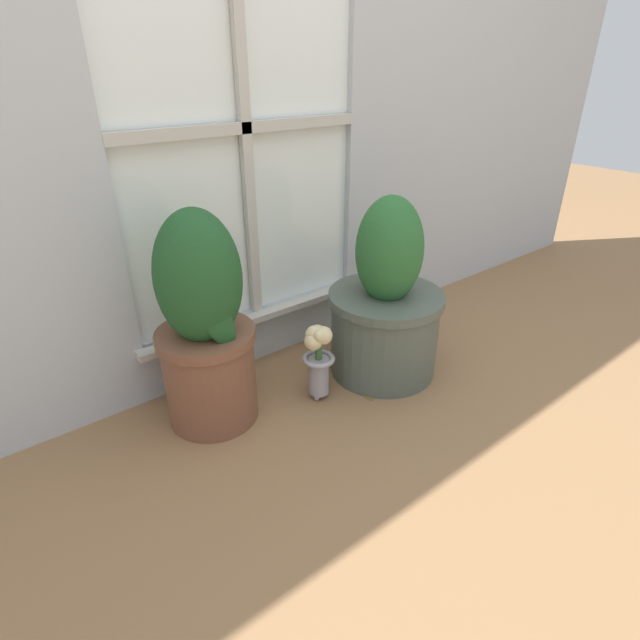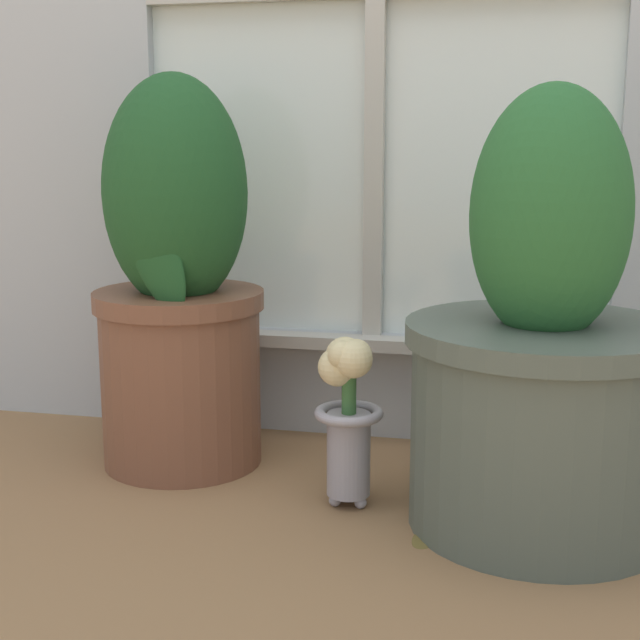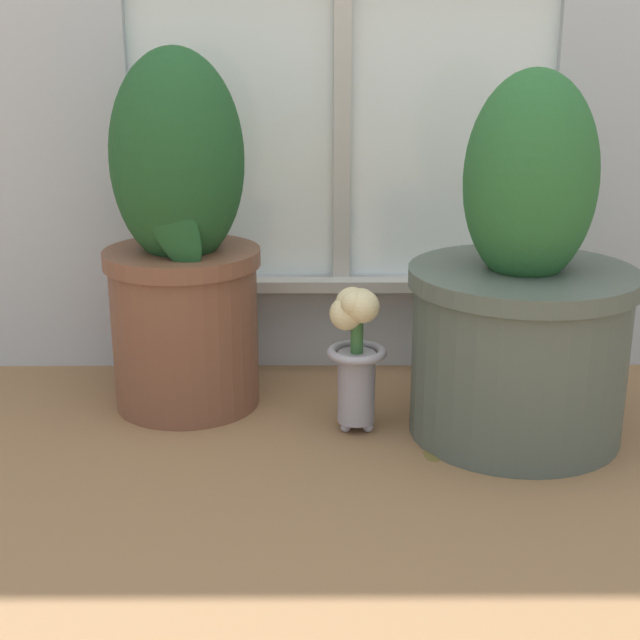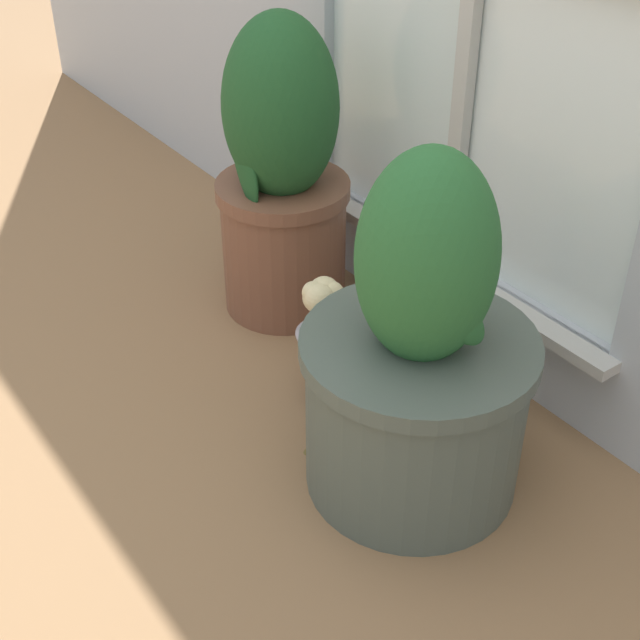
# 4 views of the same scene
# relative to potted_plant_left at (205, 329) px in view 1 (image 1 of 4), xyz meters

# --- Properties ---
(ground_plane) EXTENTS (10.00, 10.00, 0.00)m
(ground_plane) POSITION_rel_potted_plant_left_xyz_m (0.32, -0.28, -0.32)
(ground_plane) COLOR olive
(potted_plant_left) EXTENTS (0.30, 0.30, 0.70)m
(potted_plant_left) POSITION_rel_potted_plant_left_xyz_m (0.00, 0.00, 0.00)
(potted_plant_left) COLOR brown
(potted_plant_left) RESTS_ON ground_plane
(potted_plant_right) EXTENTS (0.41, 0.41, 0.66)m
(potted_plant_right) POSITION_rel_potted_plant_left_xyz_m (0.63, -0.14, -0.07)
(potted_plant_right) COLOR #4C564C
(potted_plant_right) RESTS_ON ground_plane
(flower_vase) EXTENTS (0.11, 0.11, 0.28)m
(flower_vase) POSITION_rel_potted_plant_left_xyz_m (0.33, -0.13, -0.15)
(flower_vase) COLOR #99939E
(flower_vase) RESTS_ON ground_plane
(fallen_leaf) EXTENTS (0.07, 0.12, 0.01)m
(fallen_leaf) POSITION_rel_potted_plant_left_xyz_m (0.48, -0.22, -0.32)
(fallen_leaf) COLOR brown
(fallen_leaf) RESTS_ON ground_plane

